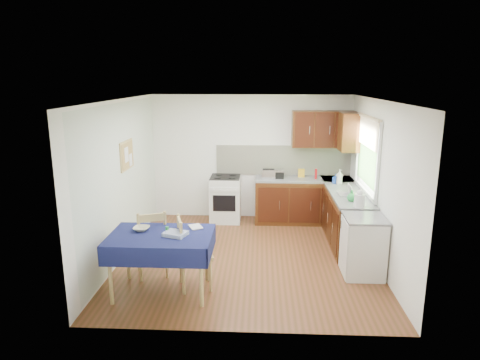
{
  "coord_description": "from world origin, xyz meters",
  "views": [
    {
      "loc": [
        0.19,
        -6.42,
        2.82
      ],
      "look_at": [
        -0.13,
        0.23,
        1.22
      ],
      "focal_mm": 32.0,
      "sensor_mm": 36.0,
      "label": 1
    }
  ],
  "objects_px": {
    "dining_table": "(161,242)",
    "chair_near": "(191,251)",
    "toaster": "(269,174)",
    "sandwich_press": "(277,174)",
    "dish_rack": "(350,194)",
    "chair_far": "(152,241)",
    "kettle": "(360,199)"
  },
  "relations": [
    {
      "from": "dining_table",
      "to": "kettle",
      "type": "xyz_separation_m",
      "value": [
        2.81,
        1.1,
        0.31
      ]
    },
    {
      "from": "dining_table",
      "to": "toaster",
      "type": "relative_size",
      "value": 5.2
    },
    {
      "from": "sandwich_press",
      "to": "dish_rack",
      "type": "distance_m",
      "value": 1.71
    },
    {
      "from": "chair_far",
      "to": "chair_near",
      "type": "bearing_deg",
      "value": 131.97
    },
    {
      "from": "dining_table",
      "to": "toaster",
      "type": "distance_m",
      "value": 3.28
    },
    {
      "from": "chair_far",
      "to": "dish_rack",
      "type": "xyz_separation_m",
      "value": [
        3.06,
        1.31,
        0.39
      ]
    },
    {
      "from": "chair_far",
      "to": "dish_rack",
      "type": "relative_size",
      "value": 2.62
    },
    {
      "from": "toaster",
      "to": "kettle",
      "type": "relative_size",
      "value": 0.95
    },
    {
      "from": "chair_far",
      "to": "sandwich_press",
      "type": "relative_size",
      "value": 3.65
    },
    {
      "from": "dish_rack",
      "to": "chair_near",
      "type": "bearing_deg",
      "value": -144.32
    },
    {
      "from": "dish_rack",
      "to": "kettle",
      "type": "relative_size",
      "value": 1.42
    },
    {
      "from": "sandwich_press",
      "to": "dining_table",
      "type": "bearing_deg",
      "value": -121.58
    },
    {
      "from": "dining_table",
      "to": "sandwich_press",
      "type": "height_order",
      "value": "sandwich_press"
    },
    {
      "from": "chair_near",
      "to": "sandwich_press",
      "type": "xyz_separation_m",
      "value": [
        1.25,
        2.86,
        0.44
      ]
    },
    {
      "from": "chair_far",
      "to": "dish_rack",
      "type": "bearing_deg",
      "value": -177.84
    },
    {
      "from": "dining_table",
      "to": "chair_near",
      "type": "distance_m",
      "value": 0.44
    },
    {
      "from": "toaster",
      "to": "dish_rack",
      "type": "height_order",
      "value": "toaster"
    },
    {
      "from": "toaster",
      "to": "dish_rack",
      "type": "bearing_deg",
      "value": -44.47
    },
    {
      "from": "dining_table",
      "to": "kettle",
      "type": "relative_size",
      "value": 4.96
    },
    {
      "from": "chair_near",
      "to": "dish_rack",
      "type": "bearing_deg",
      "value": -72.91
    },
    {
      "from": "dining_table",
      "to": "chair_far",
      "type": "distance_m",
      "value": 0.56
    },
    {
      "from": "toaster",
      "to": "sandwich_press",
      "type": "bearing_deg",
      "value": 21.43
    },
    {
      "from": "dining_table",
      "to": "dish_rack",
      "type": "relative_size",
      "value": 3.49
    },
    {
      "from": "dish_rack",
      "to": "kettle",
      "type": "xyz_separation_m",
      "value": [
        0.0,
        -0.67,
        0.1
      ]
    },
    {
      "from": "dish_rack",
      "to": "chair_far",
      "type": "bearing_deg",
      "value": -154.8
    },
    {
      "from": "chair_far",
      "to": "dish_rack",
      "type": "distance_m",
      "value": 3.35
    },
    {
      "from": "dish_rack",
      "to": "kettle",
      "type": "height_order",
      "value": "kettle"
    },
    {
      "from": "sandwich_press",
      "to": "dish_rack",
      "type": "relative_size",
      "value": 0.72
    },
    {
      "from": "sandwich_press",
      "to": "toaster",
      "type": "bearing_deg",
      "value": -158.01
    },
    {
      "from": "chair_near",
      "to": "kettle",
      "type": "bearing_deg",
      "value": -85.22
    },
    {
      "from": "chair_near",
      "to": "toaster",
      "type": "distance_m",
      "value": 3.02
    },
    {
      "from": "toaster",
      "to": "dish_rack",
      "type": "xyz_separation_m",
      "value": [
        1.35,
        -1.16,
        -0.07
      ]
    }
  ]
}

